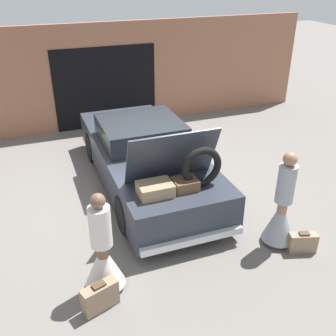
{
  "coord_description": "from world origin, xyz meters",
  "views": [
    {
      "loc": [
        -2.09,
        -6.91,
        4.17
      ],
      "look_at": [
        0.0,
        -1.32,
        1.02
      ],
      "focal_mm": 42.0,
      "sensor_mm": 36.0,
      "label": 1
    }
  ],
  "objects_px": {
    "suitcase_beside_right_person": "(302,242)",
    "car": "(146,158)",
    "person_left": "(103,256)",
    "suitcase_beside_left_person": "(100,297)",
    "person_right": "(282,212)"
  },
  "relations": [
    {
      "from": "car",
      "to": "person_left",
      "type": "distance_m",
      "value": 3.01
    },
    {
      "from": "suitcase_beside_left_person",
      "to": "suitcase_beside_right_person",
      "type": "height_order",
      "value": "suitcase_beside_left_person"
    },
    {
      "from": "suitcase_beside_right_person",
      "to": "person_right",
      "type": "bearing_deg",
      "value": 125.98
    },
    {
      "from": "person_right",
      "to": "suitcase_beside_right_person",
      "type": "relative_size",
      "value": 3.5
    },
    {
      "from": "person_left",
      "to": "suitcase_beside_left_person",
      "type": "bearing_deg",
      "value": -35.18
    },
    {
      "from": "car",
      "to": "person_right",
      "type": "xyz_separation_m",
      "value": [
        1.45,
        -2.64,
        -0.01
      ]
    },
    {
      "from": "person_left",
      "to": "suitcase_beside_left_person",
      "type": "height_order",
      "value": "person_left"
    },
    {
      "from": "person_left",
      "to": "suitcase_beside_right_person",
      "type": "bearing_deg",
      "value": 70.96
    },
    {
      "from": "suitcase_beside_left_person",
      "to": "suitcase_beside_right_person",
      "type": "relative_size",
      "value": 1.12
    },
    {
      "from": "suitcase_beside_right_person",
      "to": "car",
      "type": "bearing_deg",
      "value": 119.69
    },
    {
      "from": "suitcase_beside_left_person",
      "to": "person_left",
      "type": "bearing_deg",
      "value": 67.85
    },
    {
      "from": "person_right",
      "to": "suitcase_beside_right_person",
      "type": "bearing_deg",
      "value": -142.08
    },
    {
      "from": "car",
      "to": "person_right",
      "type": "relative_size",
      "value": 2.93
    },
    {
      "from": "car",
      "to": "suitcase_beside_left_person",
      "type": "relative_size",
      "value": 9.16
    },
    {
      "from": "person_right",
      "to": "suitcase_beside_right_person",
      "type": "distance_m",
      "value": 0.59
    }
  ]
}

